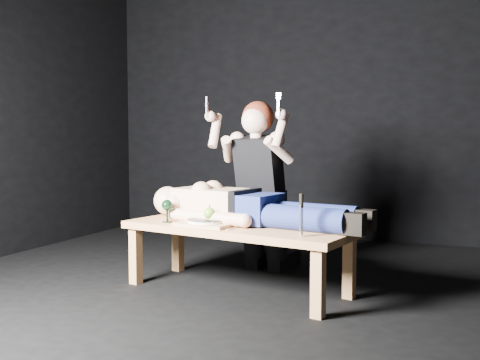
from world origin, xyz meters
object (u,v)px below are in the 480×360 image
Objects in this scene: table at (237,258)px; goblet at (167,211)px; carving_knife at (301,215)px; kneeling_woman at (264,185)px; lying_man at (252,203)px; serving_tray at (206,224)px.

goblet is at bearing -161.10° from table.
goblet is 0.62× the size of carving_knife.
kneeling_woman is at bearing 132.51° from carving_knife.
carving_knife is at bearing -17.10° from table.
lying_man reaches higher than goblet.
lying_man is 10.39× the size of goblet.
goblet is at bearing 179.37° from carving_knife.
kneeling_woman is (-0.10, 0.52, 0.09)m from lying_man.
lying_man is at bearing 16.52° from goblet.
carving_knife is at bearing -11.60° from goblet.
lying_man is at bearing 65.55° from table.
table is 1.16× the size of kneeling_woman.
lying_man is 4.42× the size of serving_tray.
lying_man is 0.35m from serving_tray.
goblet reaches higher than serving_tray.
table is 0.31m from serving_tray.
kneeling_woman is 1.06m from carving_knife.
kneeling_woman reaches higher than lying_man.
goblet is (-0.50, -0.07, 0.30)m from table.
kneeling_woman is 5.30× the size of carving_knife.
kneeling_woman reaches higher than carving_knife.
table is 0.95× the size of lying_man.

